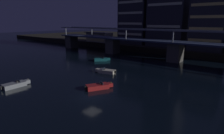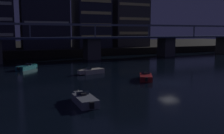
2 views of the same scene
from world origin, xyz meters
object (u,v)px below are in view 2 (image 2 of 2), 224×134
object	(u,v)px
speedboat_near_right	(85,100)
speedboat_mid_center	(27,67)
tower_central	(91,19)
speedboat_near_left	(92,71)
river_bridge	(92,44)
tower_east_tall	(128,12)
speedboat_mid_left	(146,77)

from	to	relation	value
speedboat_near_right	speedboat_mid_center	distance (m)	27.57
tower_central	speedboat_near_left	xyz separation A→B (m)	(-12.71, -38.14, -11.07)
river_bridge	speedboat_mid_center	world-z (taller)	river_bridge
speedboat_mid_center	river_bridge	bearing A→B (deg)	36.24
tower_east_tall	speedboat_near_left	distance (m)	49.64
tower_east_tall	speedboat_near_left	size ratio (longest dim) A/B	4.70
speedboat_near_right	speedboat_mid_center	bearing A→B (deg)	97.20
speedboat_near_left	speedboat_mid_left	size ratio (longest dim) A/B	1.06
speedboat_mid_left	tower_central	bearing A→B (deg)	81.64
tower_east_tall	speedboat_mid_left	bearing A→B (deg)	-113.62
tower_central	speedboat_near_left	distance (m)	41.70
speedboat_near_right	speedboat_mid_left	world-z (taller)	same
river_bridge	speedboat_mid_left	world-z (taller)	river_bridge
river_bridge	speedboat_near_right	world-z (taller)	river_bridge
river_bridge	speedboat_near_right	xyz separation A→B (m)	(-14.35, -40.40, -3.75)
river_bridge	speedboat_near_left	size ratio (longest dim) A/B	19.62
tower_central	speedboat_near_right	distance (m)	60.15
tower_east_tall	speedboat_mid_left	xyz separation A→B (m)	(-21.05, -48.14, -13.83)
speedboat_near_right	speedboat_mid_center	size ratio (longest dim) A/B	1.17
tower_central	speedboat_mid_left	xyz separation A→B (m)	(-6.89, -46.90, -11.07)
speedboat_near_left	speedboat_near_right	world-z (taller)	same
tower_east_tall	river_bridge	bearing A→B (deg)	-139.06
tower_central	speedboat_mid_center	distance (m)	38.17
river_bridge	speedboat_mid_left	size ratio (longest dim) A/B	20.80
speedboat_near_left	speedboat_mid_left	world-z (taller)	same
tower_east_tall	speedboat_near_right	xyz separation A→B (m)	(-33.57, -57.08, -13.83)
tower_east_tall	speedboat_near_right	size ratio (longest dim) A/B	4.70
speedboat_mid_center	speedboat_mid_left	bearing A→B (deg)	-49.07
tower_central	speedboat_mid_left	world-z (taller)	tower_central
tower_east_tall	speedboat_near_right	distance (m)	67.64
speedboat_near_left	tower_central	bearing A→B (deg)	71.57
tower_central	speedboat_mid_center	size ratio (longest dim) A/B	4.27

